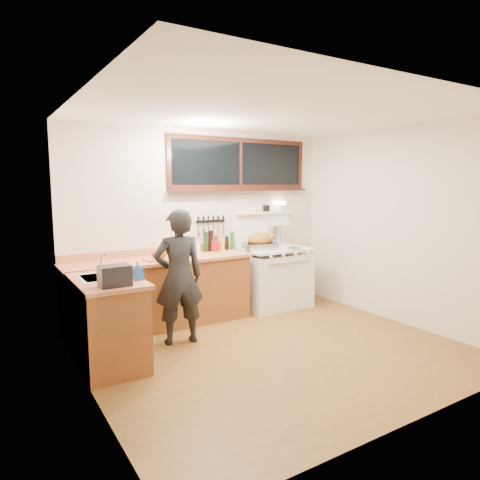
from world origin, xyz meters
TOP-DOWN VIEW (x-y plane):
  - ground_plane at (0.00, 0.00)m, footprint 4.00×3.50m
  - room_shell at (0.00, 0.00)m, footprint 4.10×3.60m
  - counter_back at (-0.80, 1.45)m, footprint 2.44×0.64m
  - counter_left at (-1.70, 0.62)m, footprint 0.64×1.09m
  - sink_unit at (-1.68, 0.70)m, footprint 0.50×0.45m
  - vintage_stove at (1.00, 1.41)m, footprint 1.02×0.74m
  - back_window at (0.60, 1.72)m, footprint 2.32×0.13m
  - left_doorway at (-1.99, -0.55)m, footprint 0.02×1.04m
  - knife_strip at (0.10, 1.73)m, footprint 0.46×0.03m
  - man at (-0.82, 0.79)m, footprint 0.63×0.47m
  - soap_bottle at (-1.43, 0.41)m, footprint 0.09×0.09m
  - toaster at (-1.70, 0.26)m, footprint 0.29×0.20m
  - cutting_board at (-0.84, 1.35)m, footprint 0.37×0.28m
  - roast_turkey at (0.73, 1.40)m, footprint 0.51×0.42m
  - stockpot at (1.24, 1.67)m, footprint 0.37×0.37m
  - saucepan at (0.96, 1.55)m, footprint 0.20×0.30m
  - pot_lid at (1.18, 1.17)m, footprint 0.23×0.23m
  - coffee_tin at (0.09, 1.61)m, footprint 0.13×0.11m
  - pitcher at (-0.20, 1.58)m, footprint 0.11×0.11m
  - bottle_cluster at (0.14, 1.63)m, footprint 0.50×0.07m

SIDE VIEW (x-z plane):
  - ground_plane at x=0.00m, z-range -0.02..0.00m
  - counter_left at x=-1.70m, z-range 0.00..0.90m
  - counter_back at x=-0.80m, z-range -0.05..0.95m
  - vintage_stove at x=1.00m, z-range -0.33..1.26m
  - man at x=-0.82m, z-range 0.00..1.58m
  - sink_unit at x=-1.68m, z-range 0.66..1.03m
  - pot_lid at x=1.18m, z-range 0.89..0.93m
  - cutting_board at x=-0.84m, z-range 0.89..1.02m
  - saucepan at x=0.96m, z-range 0.90..1.02m
  - coffee_tin at x=0.09m, z-range 0.90..1.06m
  - pitcher at x=-0.20m, z-range 0.90..1.07m
  - soap_bottle at x=-1.43m, z-range 0.90..1.09m
  - toaster at x=-1.70m, z-range 0.90..1.10m
  - roast_turkey at x=0.73m, z-range 0.88..1.13m
  - bottle_cluster at x=0.14m, z-range 0.88..1.18m
  - stockpot at x=1.24m, z-range 0.90..1.22m
  - left_doorway at x=-1.99m, z-range 0.00..2.17m
  - knife_strip at x=0.10m, z-range 1.17..1.45m
  - room_shell at x=0.00m, z-range 0.32..2.97m
  - back_window at x=0.60m, z-range 1.68..2.45m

